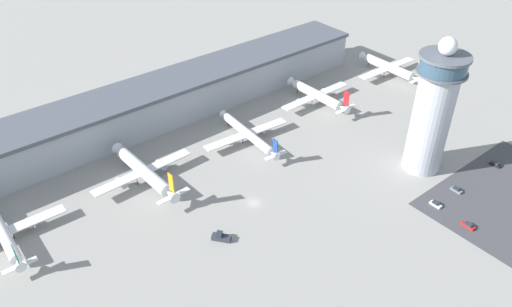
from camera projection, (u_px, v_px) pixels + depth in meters
ground_plane at (254, 203)px, 175.60m from camera, size 1000.00×1000.00×0.00m
terminal_building at (152, 105)px, 215.04m from camera, size 218.78×25.00×17.77m
control_tower at (433, 111)px, 179.12m from camera, size 17.53×17.53×52.69m
parking_lot_surface at (509, 195)px, 179.00m from camera, size 64.00×40.00×0.01m
airplane_gate_bravo at (3, 233)px, 157.93m from camera, size 39.86×36.66×11.35m
airplane_gate_charlie at (144, 171)px, 182.76m from camera, size 40.07×40.89×14.52m
airplane_gate_delta at (248, 134)px, 205.30m from camera, size 39.06×40.32×11.28m
airplane_gate_echo at (317, 95)px, 231.55m from camera, size 39.21×37.16×13.47m
airplane_gate_foxtrot at (389, 68)px, 256.00m from camera, size 38.25×38.41×13.92m
service_truck_fuel at (221, 237)px, 160.34m from camera, size 5.78×6.44×2.88m
car_black_suv at (468, 225)px, 165.43m from camera, size 1.86×4.63×1.49m
car_green_van at (456, 190)px, 180.76m from camera, size 1.84×4.26×1.37m
car_blue_compact at (436, 204)px, 174.24m from camera, size 1.87×4.25×1.45m
car_navy_sedan at (495, 164)px, 193.56m from camera, size 1.91×4.24×1.45m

